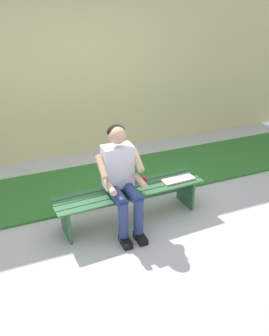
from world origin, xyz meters
TOP-DOWN VIEW (x-y plane):
  - ground_plane at (1.17, 1.00)m, footprint 10.00×7.00m
  - grass_strip at (0.00, -0.98)m, footprint 9.00×1.24m
  - brick_wall at (0.50, -2.27)m, footprint 9.50×0.24m
  - bench_near at (0.00, 0.00)m, footprint 1.84×0.50m
  - person_seated at (0.14, 0.10)m, footprint 0.50×0.69m
  - apple at (-0.23, -0.10)m, footprint 0.07×0.07m
  - book_open at (-0.63, 0.03)m, footprint 0.42×0.18m

SIDE VIEW (x-z plane):
  - ground_plane at x=1.17m, z-range -0.04..0.00m
  - grass_strip at x=0.00m, z-range 0.00..0.03m
  - bench_near at x=0.00m, z-range 0.12..0.54m
  - book_open at x=-0.63m, z-range 0.42..0.45m
  - apple at x=-0.23m, z-range 0.42..0.49m
  - person_seated at x=0.14m, z-range 0.06..1.28m
  - brick_wall at x=0.50m, z-range 0.00..2.95m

